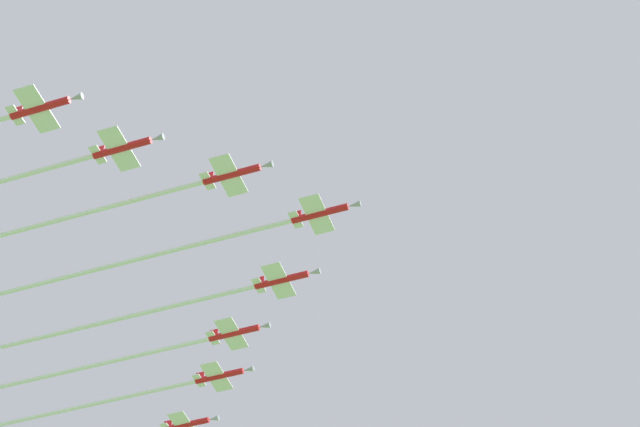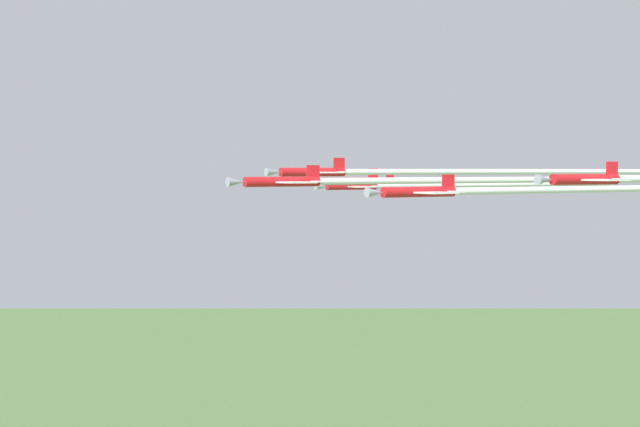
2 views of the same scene
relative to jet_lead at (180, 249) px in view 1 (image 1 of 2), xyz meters
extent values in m
cylinder|color=red|center=(23.37, -13.30, 0.00)|extent=(9.65, 6.24, 1.27)
cone|color=#9EA3AD|center=(28.89, -16.44, 0.00)|extent=(2.60, 2.19, 1.21)
cube|color=white|center=(22.87, -13.02, -0.06)|extent=(7.77, 9.85, 0.21)
cube|color=white|center=(19.42, -11.05, 0.00)|extent=(3.34, 4.21, 0.21)
cube|color=red|center=(19.50, -11.10, 1.03)|extent=(1.70, 1.07, 2.08)
cylinder|color=white|center=(-12.21, 6.95, 0.00)|extent=(62.58, 36.14, 0.89)
cylinder|color=red|center=(19.36, 3.40, -1.16)|extent=(9.65, 6.24, 1.27)
cone|color=#9EA3AD|center=(24.87, 0.26, -1.16)|extent=(2.60, 2.19, 1.21)
cube|color=white|center=(18.86, 3.69, -1.22)|extent=(7.77, 9.85, 0.21)
cube|color=white|center=(15.41, 5.65, -1.16)|extent=(3.34, 4.21, 0.21)
cube|color=red|center=(15.49, 5.60, -0.12)|extent=(1.70, 1.07, 2.08)
cylinder|color=white|center=(-8.33, 19.15, -1.16)|extent=(46.78, 27.14, 0.89)
cylinder|color=red|center=(6.96, -18.38, 1.15)|extent=(9.65, 6.24, 1.27)
cone|color=#9EA3AD|center=(12.48, -21.52, 1.15)|extent=(2.60, 2.19, 1.21)
cube|color=white|center=(6.46, -18.09, 1.10)|extent=(7.77, 9.85, 0.21)
cube|color=white|center=(3.01, -16.13, 1.15)|extent=(3.34, 4.21, 0.21)
cube|color=red|center=(3.09, -16.18, 2.19)|extent=(1.70, 1.07, 2.08)
cylinder|color=white|center=(-25.43, 0.06, 1.15)|extent=(56.21, 32.51, 0.89)
cylinder|color=red|center=(12.93, 21.47, 0.38)|extent=(9.65, 6.24, 1.27)
cone|color=#9EA3AD|center=(18.44, 18.33, 0.38)|extent=(2.60, 2.19, 1.21)
cube|color=white|center=(12.43, 21.76, 0.32)|extent=(7.77, 9.85, 0.21)
cube|color=white|center=(8.98, 23.72, 0.38)|extent=(3.34, 4.21, 0.21)
cube|color=red|center=(9.06, 23.67, 1.41)|extent=(1.70, 1.07, 2.08)
cylinder|color=white|center=(-16.84, 38.42, 0.38)|extent=(50.96, 29.52, 0.89)
cylinder|color=red|center=(-11.86, -22.08, -0.38)|extent=(9.65, 6.24, 1.27)
cone|color=#9EA3AD|center=(-6.34, -25.22, -0.38)|extent=(2.60, 2.19, 1.21)
cube|color=white|center=(-12.36, -21.80, -0.44)|extent=(7.77, 9.85, 0.21)
cube|color=white|center=(-15.81, -19.84, -0.38)|extent=(3.34, 4.21, 0.21)
cube|color=red|center=(-15.73, -19.88, 0.65)|extent=(1.70, 1.07, 2.08)
cylinder|color=red|center=(11.89, 36.48, 1.47)|extent=(9.65, 6.24, 1.27)
cone|color=#9EA3AD|center=(17.41, 33.34, 1.47)|extent=(2.60, 2.19, 1.21)
cube|color=white|center=(11.39, 36.76, 1.41)|extent=(7.77, 9.85, 0.21)
cube|color=white|center=(7.94, 38.73, 1.47)|extent=(3.34, 4.21, 0.21)
cube|color=red|center=(8.02, 38.68, 2.51)|extent=(1.70, 1.07, 2.08)
cylinder|color=white|center=(-23.09, 56.38, 1.47)|extent=(61.37, 35.45, 0.89)
cylinder|color=red|center=(-25.29, -28.85, -1.48)|extent=(9.65, 6.24, 1.27)
cone|color=#9EA3AD|center=(-19.77, -31.99, -1.48)|extent=(2.60, 2.19, 1.21)
cube|color=white|center=(-25.79, -28.57, -1.53)|extent=(7.77, 9.85, 0.21)
cube|color=white|center=(-29.24, -26.61, -1.48)|extent=(3.34, 4.21, 0.21)
cube|color=red|center=(-29.16, -26.65, -0.44)|extent=(1.70, 1.07, 2.08)
cylinder|color=red|center=(6.97, 53.69, 1.15)|extent=(9.65, 6.24, 1.27)
cone|color=#9EA3AD|center=(12.49, 50.55, 1.15)|extent=(2.60, 2.19, 1.21)
cube|color=white|center=(6.47, 53.98, 1.09)|extent=(7.77, 9.85, 0.21)
cube|color=red|center=(3.10, 55.90, 2.19)|extent=(1.70, 1.07, 2.08)
camera|label=1|loc=(-2.01, -146.09, -146.19)|focal=63.62mm
camera|label=2|loc=(120.37, 46.89, 1.47)|focal=51.45mm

